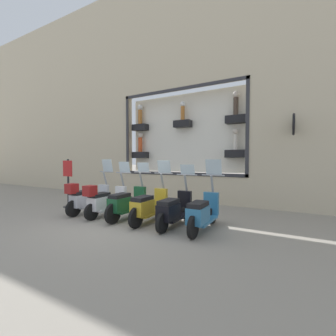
# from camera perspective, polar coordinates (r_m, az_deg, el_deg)

# --- Properties ---
(ground_plane) EXTENTS (120.00, 120.00, 0.00)m
(ground_plane) POSITION_cam_1_polar(r_m,az_deg,el_deg) (6.33, -11.18, -13.08)
(ground_plane) COLOR gray
(building_facade) EXTENTS (1.25, 36.00, 9.34)m
(building_facade) POSITION_cam_1_polar(r_m,az_deg,el_deg) (9.68, 3.42, 20.80)
(building_facade) COLOR beige
(building_facade) RESTS_ON ground_plane
(scooter_teal_0) EXTENTS (1.80, 0.61, 1.66)m
(scooter_teal_0) POSITION_cam_1_polar(r_m,az_deg,el_deg) (5.33, 8.74, -11.17)
(scooter_teal_0) COLOR black
(scooter_teal_0) RESTS_ON ground_plane
(scooter_black_1) EXTENTS (1.79, 0.60, 1.52)m
(scooter_black_1) POSITION_cam_1_polar(r_m,az_deg,el_deg) (5.62, 1.45, -10.59)
(scooter_black_1) COLOR black
(scooter_black_1) RESTS_ON ground_plane
(scooter_yellow_2) EXTENTS (1.80, 0.60, 1.64)m
(scooter_yellow_2) POSITION_cam_1_polar(r_m,az_deg,el_deg) (5.99, -4.94, -9.64)
(scooter_yellow_2) COLOR black
(scooter_yellow_2) RESTS_ON ground_plane
(scooter_green_3) EXTENTS (1.81, 0.61, 1.57)m
(scooter_green_3) POSITION_cam_1_polar(r_m,az_deg,el_deg) (6.43, -10.53, -8.82)
(scooter_green_3) COLOR black
(scooter_green_3) RESTS_ON ground_plane
(scooter_white_4) EXTENTS (1.79, 0.60, 1.59)m
(scooter_white_4) POSITION_cam_1_polar(r_m,az_deg,el_deg) (6.87, -15.76, -8.00)
(scooter_white_4) COLOR black
(scooter_white_4) RESTS_ON ground_plane
(scooter_silver_5) EXTENTS (1.80, 0.60, 1.67)m
(scooter_silver_5) POSITION_cam_1_polar(r_m,az_deg,el_deg) (7.40, -19.87, -7.23)
(scooter_silver_5) COLOR black
(scooter_silver_5) RESTS_ON ground_plane
(shop_sign_post) EXTENTS (0.36, 0.45, 1.68)m
(shop_sign_post) POSITION_cam_1_polar(r_m,az_deg,el_deg) (8.60, -24.05, -3.08)
(shop_sign_post) COLOR #232326
(shop_sign_post) RESTS_ON ground_plane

